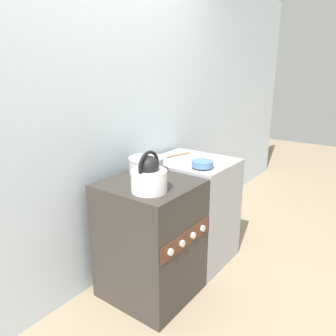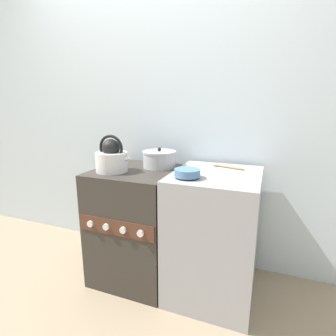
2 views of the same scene
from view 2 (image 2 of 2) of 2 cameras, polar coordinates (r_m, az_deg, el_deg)
name	(u,v)px [view 2 (image 2 of 2)]	position (r m, az deg, el deg)	size (l,w,h in m)	color
ground_plane	(119,297)	(2.09, -10.63, -25.87)	(12.00, 12.00, 0.00)	gray
wall_back	(158,114)	(2.27, -2.14, 11.74)	(7.00, 0.06, 2.50)	silver
stove	(137,223)	(2.08, -6.69, -11.87)	(0.59, 0.63, 0.86)	#332D28
counter	(214,234)	(1.92, 9.95, -13.91)	(0.57, 0.66, 0.88)	#99999E
kettle	(112,158)	(1.89, -12.13, 2.11)	(0.28, 0.23, 0.26)	silver
cooking_pot	(159,159)	(1.99, -1.89, 1.96)	(0.25, 0.25, 0.15)	#B2B2B7
enamel_bowl	(187,173)	(1.62, 4.21, -1.07)	(0.16, 0.16, 0.06)	#4C729E
wooden_spoon	(225,167)	(1.94, 12.34, 0.31)	(0.24, 0.10, 0.02)	#A37A4C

